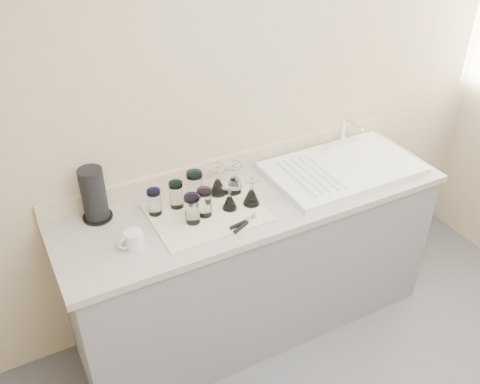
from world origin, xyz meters
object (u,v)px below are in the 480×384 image
goblet_front_right (251,195)px  can_opener (244,223)px  goblet_back_left (218,184)px  white_mug (133,240)px  tumbler_teal (155,202)px  goblet_front_left (230,200)px  tumbler_cyan (176,195)px  sink_unit (342,168)px  goblet_back_right (235,179)px  paper_towel_roll (94,195)px  tumbler_blue (192,209)px  tumbler_lavender (204,202)px  goblet_extra (233,183)px  tumbler_purple (195,186)px

goblet_front_right → can_opener: goblet_front_right is taller
goblet_back_left → white_mug: goblet_back_left is taller
tumbler_teal → goblet_front_right: (0.45, -0.14, -0.02)m
goblet_front_left → goblet_front_right: bearing=-7.9°
tumbler_cyan → goblet_front_right: 0.37m
sink_unit → goblet_back_right: size_ratio=6.03×
goblet_front_left → paper_towel_roll: bearing=158.4°
tumbler_cyan → goblet_front_right: size_ratio=0.89×
tumbler_blue → white_mug: bearing=-171.7°
tumbler_lavender → goblet_back_right: tumbler_lavender is taller
tumbler_cyan → tumbler_teal: bearing=-176.8°
tumbler_teal → goblet_front_right: bearing=-17.7°
goblet_front_left → paper_towel_roll: size_ratio=0.50×
goblet_front_left → white_mug: goblet_front_left is taller
goblet_back_right → paper_towel_roll: 0.72m
goblet_back_right → goblet_extra: 0.05m
tumbler_lavender → can_opener: (0.13, -0.16, -0.06)m
tumbler_teal → goblet_front_right: goblet_front_right is taller
tumbler_blue → goblet_extra: bearing=26.2°
tumbler_purple → can_opener: bearing=-67.8°
goblet_extra → white_mug: bearing=-162.6°
goblet_extra → tumbler_blue: bearing=-153.8°
goblet_front_right → tumbler_purple: bearing=146.1°
sink_unit → paper_towel_roll: paper_towel_roll is taller
tumbler_blue → goblet_front_left: size_ratio=1.09×
sink_unit → goblet_front_left: size_ratio=6.03×
goblet_back_right → tumbler_blue: bearing=-150.8°
goblet_back_left → tumbler_blue: bearing=-142.5°
goblet_back_left → goblet_extra: size_ratio=1.00×
goblet_extra → paper_towel_roll: (-0.68, 0.11, 0.07)m
tumbler_purple → white_mug: 0.44m
sink_unit → tumbler_blue: size_ratio=5.53×
goblet_front_right → paper_towel_roll: (-0.71, 0.25, 0.07)m
tumbler_blue → paper_towel_roll: paper_towel_roll is taller
tumbler_purple → goblet_back_left: 0.13m
sink_unit → goblet_front_right: 0.60m
sink_unit → tumbler_purple: size_ratio=5.06×
sink_unit → can_opener: sink_unit is taller
tumbler_lavender → goblet_front_right: goblet_front_right is taller
goblet_back_right → can_opener: 0.34m
tumbler_teal → white_mug: bearing=-132.1°
sink_unit → goblet_back_right: 0.61m
tumbler_lavender → goblet_back_left: size_ratio=0.92×
tumbler_blue → sink_unit: bearing=3.2°
goblet_back_left → paper_towel_roll: size_ratio=0.58×
goblet_front_right → white_mug: 0.63m
tumbler_cyan → tumbler_purple: bearing=4.0°
goblet_front_left → tumbler_cyan: bearing=148.9°
white_mug → tumbler_teal: bearing=47.9°
goblet_front_left → white_mug: 0.52m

